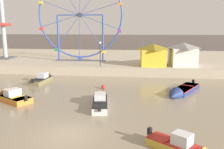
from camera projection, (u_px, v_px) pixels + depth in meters
name	position (u px, v px, depth m)	size (l,w,h in m)	color
ground_plane	(68.00, 134.00, 15.14)	(240.00, 240.00, 0.00)	gray
quay_promenade	(117.00, 60.00, 45.19)	(110.00, 25.71, 1.21)	#B7A88E
distant_town_skyline	(126.00, 43.00, 68.71)	(140.00, 3.00, 4.40)	#564C47
motorboat_olive_wood	(44.00, 79.00, 29.70)	(1.58, 4.82, 1.46)	olive
motorboat_pale_grey	(100.00, 100.00, 21.01)	(1.92, 5.57, 1.30)	silver
motorboat_mustard_yellow	(184.00, 148.00, 12.70)	(3.73, 3.10, 1.36)	gold
motorboat_orange_hull	(11.00, 97.00, 22.07)	(4.11, 3.29, 1.62)	orange
motorboat_navy_blue	(181.00, 91.00, 24.23)	(4.20, 5.98, 1.38)	navy
ferris_wheel_blue_frame	(80.00, 16.00, 38.00)	(13.43, 1.20, 13.91)	#334CA8
drop_tower_steel_tower	(3.00, 25.00, 40.77)	(2.80, 2.80, 13.51)	#999EA3
carnival_booth_white_ticket	(183.00, 54.00, 33.95)	(4.03, 4.21, 3.24)	silver
carnival_booth_yellow_awning	(153.00, 55.00, 33.69)	(3.87, 3.23, 3.07)	yellow
promenade_lamp_near	(100.00, 50.00, 33.26)	(0.32, 0.32, 3.40)	#2D2D33
mooring_buoy_orange	(103.00, 87.00, 26.26)	(0.44, 0.44, 0.44)	red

